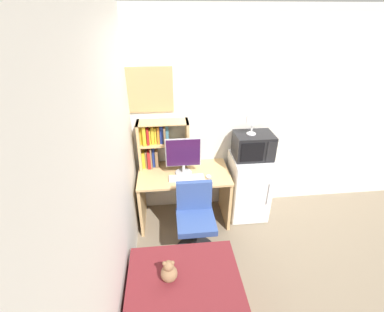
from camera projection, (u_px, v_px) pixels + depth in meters
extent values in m
cube|color=silver|center=(287.00, 117.00, 3.43)|extent=(6.40, 0.04, 2.60)
cube|color=silver|center=(106.00, 207.00, 1.83)|extent=(0.04, 4.40, 2.60)
cube|color=tan|center=(184.00, 174.00, 3.28)|extent=(1.13, 0.64, 0.03)
cube|color=tan|center=(142.00, 200.00, 3.41)|extent=(0.04, 0.57, 0.71)
cube|color=tan|center=(225.00, 195.00, 3.51)|extent=(0.04, 0.57, 0.71)
cube|color=tan|center=(140.00, 146.00, 3.26)|extent=(0.03, 0.23, 0.61)
cube|color=tan|center=(187.00, 144.00, 3.31)|extent=(0.03, 0.23, 0.61)
cube|color=tan|center=(162.00, 122.00, 3.14)|extent=(0.63, 0.23, 0.01)
cube|color=tan|center=(164.00, 143.00, 3.28)|extent=(0.56, 0.23, 0.01)
cube|color=gold|center=(144.00, 159.00, 3.38)|extent=(0.04, 0.15, 0.21)
cube|color=brown|center=(147.00, 158.00, 3.38)|extent=(0.02, 0.15, 0.23)
cube|color=#B21E1E|center=(149.00, 158.00, 3.37)|extent=(0.03, 0.19, 0.23)
cube|color=brown|center=(151.00, 156.00, 3.36)|extent=(0.02, 0.19, 0.28)
cube|color=navy|center=(154.00, 156.00, 3.38)|extent=(0.03, 0.13, 0.27)
cube|color=brown|center=(157.00, 157.00, 3.39)|extent=(0.04, 0.16, 0.23)
cube|color=gold|center=(141.00, 134.00, 3.22)|extent=(0.03, 0.13, 0.23)
cube|color=gold|center=(145.00, 134.00, 3.21)|extent=(0.04, 0.19, 0.24)
cube|color=#B21E1E|center=(148.00, 135.00, 3.23)|extent=(0.03, 0.17, 0.21)
cube|color=gold|center=(150.00, 135.00, 3.24)|extent=(0.02, 0.14, 0.19)
cube|color=gold|center=(153.00, 134.00, 3.23)|extent=(0.04, 0.14, 0.22)
cube|color=gold|center=(156.00, 135.00, 3.24)|extent=(0.02, 0.13, 0.20)
cube|color=orange|center=(158.00, 134.00, 3.24)|extent=(0.03, 0.14, 0.22)
cube|color=navy|center=(161.00, 134.00, 3.25)|extent=(0.04, 0.13, 0.23)
cube|color=brown|center=(165.00, 134.00, 3.23)|extent=(0.03, 0.20, 0.22)
cube|color=teal|center=(167.00, 133.00, 3.25)|extent=(0.03, 0.14, 0.23)
cylinder|color=#B7B7BC|center=(184.00, 173.00, 3.27)|extent=(0.21, 0.21, 0.02)
cylinder|color=#B7B7BC|center=(184.00, 168.00, 3.24)|extent=(0.04, 0.04, 0.10)
cube|color=#B7B7BC|center=(183.00, 152.00, 3.14)|extent=(0.43, 0.01, 0.36)
cube|color=#33143D|center=(183.00, 153.00, 3.13)|extent=(0.40, 0.02, 0.34)
cube|color=silver|center=(186.00, 178.00, 3.16)|extent=(0.42, 0.13, 0.02)
ellipsoid|color=silver|center=(209.00, 176.00, 3.17)|extent=(0.07, 0.08, 0.03)
cube|color=white|center=(248.00, 186.00, 3.53)|extent=(0.50, 0.48, 0.90)
cube|color=white|center=(254.00, 197.00, 3.31)|extent=(0.48, 0.01, 0.86)
cylinder|color=#B2B2B7|center=(268.00, 194.00, 3.30)|extent=(0.01, 0.01, 0.31)
cube|color=black|center=(253.00, 146.00, 3.24)|extent=(0.47, 0.34, 0.31)
cube|color=black|center=(252.00, 152.00, 3.08)|extent=(0.28, 0.01, 0.24)
cube|color=black|center=(271.00, 152.00, 3.10)|extent=(0.11, 0.01, 0.25)
cylinder|color=silver|center=(251.00, 134.00, 3.16)|extent=(0.11, 0.11, 0.01)
cylinder|color=silver|center=(252.00, 129.00, 3.13)|extent=(0.02, 0.02, 0.10)
cylinder|color=silver|center=(253.00, 119.00, 3.06)|extent=(0.16, 0.03, 0.16)
cylinder|color=black|center=(196.00, 252.00, 3.09)|extent=(0.48, 0.48, 0.04)
cylinder|color=black|center=(196.00, 238.00, 2.99)|extent=(0.04, 0.04, 0.45)
cube|color=#334C8C|center=(196.00, 221.00, 2.87)|extent=(0.42, 0.42, 0.07)
cube|color=#334C8C|center=(194.00, 195.00, 2.93)|extent=(0.40, 0.06, 0.36)
cube|color=maroon|center=(185.00, 301.00, 2.25)|extent=(0.96, 0.90, 0.40)
sphere|color=#846042|center=(169.00, 273.00, 2.18)|extent=(0.14, 0.14, 0.14)
sphere|color=#846042|center=(169.00, 266.00, 2.14)|extent=(0.09, 0.09, 0.09)
sphere|color=#846042|center=(164.00, 263.00, 2.12)|extent=(0.03, 0.03, 0.03)
sphere|color=#846042|center=(172.00, 263.00, 2.12)|extent=(0.03, 0.03, 0.03)
cube|color=tan|center=(147.00, 90.00, 3.05)|extent=(0.60, 0.02, 0.53)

